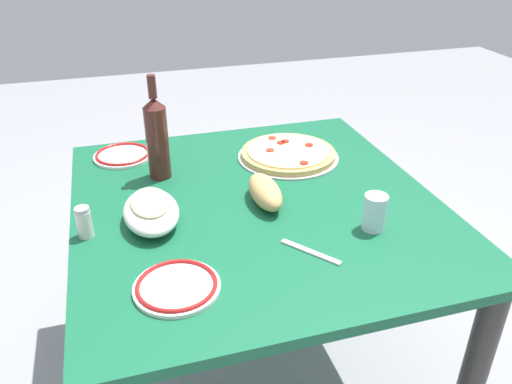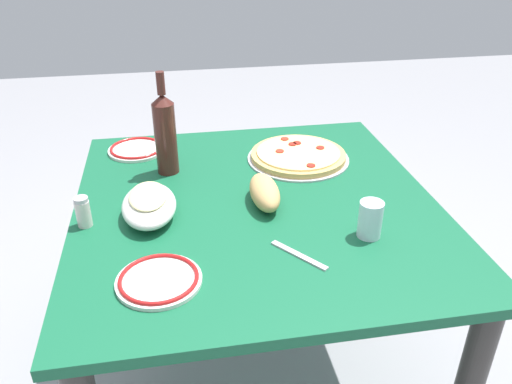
{
  "view_description": "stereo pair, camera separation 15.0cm",
  "coord_description": "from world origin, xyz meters",
  "px_view_note": "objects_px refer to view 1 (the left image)",
  "views": [
    {
      "loc": [
        1.26,
        -0.37,
        1.48
      ],
      "look_at": [
        0.0,
        0.0,
        0.75
      ],
      "focal_mm": 35.93,
      "sensor_mm": 36.0,
      "label": 1
    },
    {
      "loc": [
        1.29,
        -0.22,
        1.48
      ],
      "look_at": [
        0.0,
        0.0,
        0.75
      ],
      "focal_mm": 35.93,
      "sensor_mm": 36.0,
      "label": 2
    }
  ],
  "objects_px": {
    "dining_table": "(256,233)",
    "water_glass": "(375,212)",
    "wine_bottle": "(157,137)",
    "baked_pasta_dish": "(151,210)",
    "side_plate_near": "(123,155)",
    "spice_shaker": "(84,222)",
    "pepperoni_pizza": "(288,154)",
    "side_plate_far": "(177,286)",
    "bread_loaf": "(265,192)"
  },
  "relations": [
    {
      "from": "side_plate_near",
      "to": "side_plate_far",
      "type": "relative_size",
      "value": 1.0
    },
    {
      "from": "bread_loaf",
      "to": "pepperoni_pizza",
      "type": "bearing_deg",
      "value": 148.29
    },
    {
      "from": "baked_pasta_dish",
      "to": "side_plate_far",
      "type": "xyz_separation_m",
      "value": [
        0.3,
        0.02,
        -0.03
      ]
    },
    {
      "from": "pepperoni_pizza",
      "to": "water_glass",
      "type": "xyz_separation_m",
      "value": [
        0.49,
        0.07,
        0.04
      ]
    },
    {
      "from": "dining_table",
      "to": "water_glass",
      "type": "height_order",
      "value": "water_glass"
    },
    {
      "from": "side_plate_far",
      "to": "pepperoni_pizza",
      "type": "bearing_deg",
      "value": 140.99
    },
    {
      "from": "wine_bottle",
      "to": "side_plate_near",
      "type": "distance_m",
      "value": 0.25
    },
    {
      "from": "side_plate_near",
      "to": "spice_shaker",
      "type": "relative_size",
      "value": 2.29
    },
    {
      "from": "bread_loaf",
      "to": "spice_shaker",
      "type": "relative_size",
      "value": 2.27
    },
    {
      "from": "dining_table",
      "to": "baked_pasta_dish",
      "type": "bearing_deg",
      "value": -83.85
    },
    {
      "from": "dining_table",
      "to": "side_plate_near",
      "type": "height_order",
      "value": "side_plate_near"
    },
    {
      "from": "wine_bottle",
      "to": "water_glass",
      "type": "relative_size",
      "value": 3.3
    },
    {
      "from": "dining_table",
      "to": "side_plate_far",
      "type": "relative_size",
      "value": 5.56
    },
    {
      "from": "pepperoni_pizza",
      "to": "spice_shaker",
      "type": "height_order",
      "value": "spice_shaker"
    },
    {
      "from": "side_plate_far",
      "to": "bread_loaf",
      "type": "xyz_separation_m",
      "value": [
        -0.31,
        0.31,
        0.03
      ]
    },
    {
      "from": "side_plate_near",
      "to": "baked_pasta_dish",
      "type": "bearing_deg",
      "value": 6.31
    },
    {
      "from": "water_glass",
      "to": "side_plate_near",
      "type": "relative_size",
      "value": 0.5
    },
    {
      "from": "water_glass",
      "to": "side_plate_near",
      "type": "bearing_deg",
      "value": -136.45
    },
    {
      "from": "pepperoni_pizza",
      "to": "side_plate_far",
      "type": "height_order",
      "value": "pepperoni_pizza"
    },
    {
      "from": "side_plate_near",
      "to": "spice_shaker",
      "type": "distance_m",
      "value": 0.49
    },
    {
      "from": "water_glass",
      "to": "spice_shaker",
      "type": "xyz_separation_m",
      "value": [
        -0.18,
        -0.74,
        -0.01
      ]
    },
    {
      "from": "bread_loaf",
      "to": "side_plate_near",
      "type": "bearing_deg",
      "value": -139.15
    },
    {
      "from": "side_plate_near",
      "to": "water_glass",
      "type": "bearing_deg",
      "value": 43.55
    },
    {
      "from": "pepperoni_pizza",
      "to": "side_plate_near",
      "type": "height_order",
      "value": "pepperoni_pizza"
    },
    {
      "from": "side_plate_far",
      "to": "baked_pasta_dish",
      "type": "bearing_deg",
      "value": -175.83
    },
    {
      "from": "side_plate_far",
      "to": "wine_bottle",
      "type": "bearing_deg",
      "value": 176.4
    },
    {
      "from": "dining_table",
      "to": "side_plate_far",
      "type": "xyz_separation_m",
      "value": [
        0.33,
        -0.29,
        0.12
      ]
    },
    {
      "from": "water_glass",
      "to": "side_plate_near",
      "type": "xyz_separation_m",
      "value": [
        -0.65,
        -0.62,
        -0.04
      ]
    },
    {
      "from": "pepperoni_pizza",
      "to": "bread_loaf",
      "type": "xyz_separation_m",
      "value": [
        0.28,
        -0.17,
        0.02
      ]
    },
    {
      "from": "side_plate_near",
      "to": "pepperoni_pizza",
      "type": "bearing_deg",
      "value": 73.39
    },
    {
      "from": "dining_table",
      "to": "spice_shaker",
      "type": "distance_m",
      "value": 0.51
    },
    {
      "from": "bread_loaf",
      "to": "spice_shaker",
      "type": "bearing_deg",
      "value": -86.27
    },
    {
      "from": "wine_bottle",
      "to": "bread_loaf",
      "type": "xyz_separation_m",
      "value": [
        0.26,
        0.27,
        -0.1
      ]
    },
    {
      "from": "dining_table",
      "to": "wine_bottle",
      "type": "height_order",
      "value": "wine_bottle"
    },
    {
      "from": "side_plate_far",
      "to": "side_plate_near",
      "type": "bearing_deg",
      "value": -174.54
    },
    {
      "from": "dining_table",
      "to": "water_glass",
      "type": "bearing_deg",
      "value": 48.55
    },
    {
      "from": "dining_table",
      "to": "pepperoni_pizza",
      "type": "bearing_deg",
      "value": 143.2
    },
    {
      "from": "wine_bottle",
      "to": "spice_shaker",
      "type": "bearing_deg",
      "value": -38.6
    },
    {
      "from": "pepperoni_pizza",
      "to": "dining_table",
      "type": "bearing_deg",
      "value": -36.8
    },
    {
      "from": "wine_bottle",
      "to": "side_plate_far",
      "type": "relative_size",
      "value": 1.66
    },
    {
      "from": "water_glass",
      "to": "bread_loaf",
      "type": "xyz_separation_m",
      "value": [
        -0.21,
        -0.24,
        -0.01
      ]
    },
    {
      "from": "water_glass",
      "to": "bread_loaf",
      "type": "relative_size",
      "value": 0.51
    },
    {
      "from": "wine_bottle",
      "to": "spice_shaker",
      "type": "height_order",
      "value": "wine_bottle"
    },
    {
      "from": "wine_bottle",
      "to": "water_glass",
      "type": "height_order",
      "value": "wine_bottle"
    },
    {
      "from": "baked_pasta_dish",
      "to": "spice_shaker",
      "type": "xyz_separation_m",
      "value": [
        0.02,
        -0.17,
        0.0
      ]
    },
    {
      "from": "dining_table",
      "to": "water_glass",
      "type": "relative_size",
      "value": 11.05
    },
    {
      "from": "baked_pasta_dish",
      "to": "water_glass",
      "type": "distance_m",
      "value": 0.6
    },
    {
      "from": "baked_pasta_dish",
      "to": "wine_bottle",
      "type": "xyz_separation_m",
      "value": [
        -0.27,
        0.06,
        0.1
      ]
    },
    {
      "from": "dining_table",
      "to": "spice_shaker",
      "type": "xyz_separation_m",
      "value": [
        0.05,
        -0.48,
        0.16
      ]
    },
    {
      "from": "dining_table",
      "to": "wine_bottle",
      "type": "distance_m",
      "value": 0.43
    }
  ]
}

